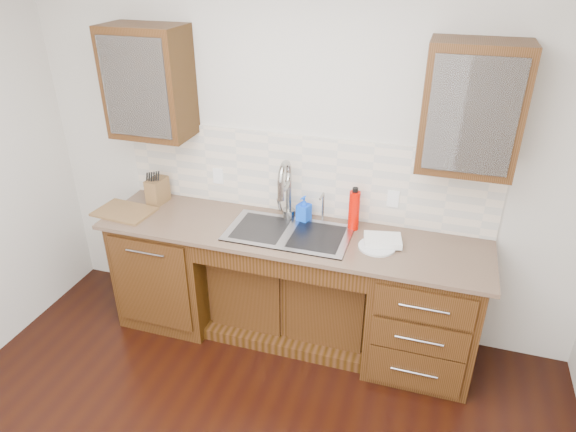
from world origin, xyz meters
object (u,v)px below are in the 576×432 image
(plate, at_px, (377,247))
(water_bottle, at_px, (354,211))
(cutting_board, at_px, (124,212))
(knife_block, at_px, (158,191))
(soap_bottle, at_px, (304,209))

(plate, bearing_deg, water_bottle, 134.33)
(cutting_board, bearing_deg, knife_block, 56.68)
(cutting_board, bearing_deg, soap_bottle, 12.10)
(soap_bottle, distance_m, water_bottle, 0.36)
(soap_bottle, distance_m, knife_block, 1.14)
(soap_bottle, height_order, cutting_board, soap_bottle)
(water_bottle, height_order, knife_block, water_bottle)
(soap_bottle, height_order, plate, soap_bottle)
(water_bottle, bearing_deg, knife_block, -178.65)
(soap_bottle, relative_size, plate, 0.78)
(water_bottle, relative_size, plate, 1.15)
(soap_bottle, relative_size, cutting_board, 0.46)
(water_bottle, bearing_deg, plate, -45.67)
(water_bottle, distance_m, cutting_board, 1.68)
(knife_block, relative_size, cutting_board, 0.47)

